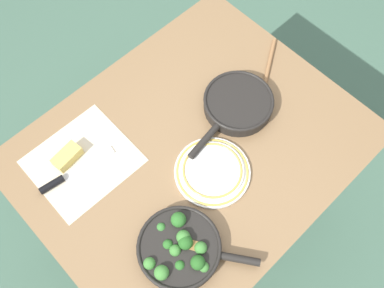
% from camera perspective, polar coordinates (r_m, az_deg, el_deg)
% --- Properties ---
extents(ground_plane, '(14.00, 14.00, 0.00)m').
position_cam_1_polar(ground_plane, '(2.19, 0.00, -8.99)').
color(ground_plane, '#476B56').
extents(dining_table_red, '(1.13, 0.92, 0.76)m').
position_cam_1_polar(dining_table_red, '(1.55, 0.00, -1.73)').
color(dining_table_red, olive).
rests_on(dining_table_red, ground_plane).
extents(skillet_broccoli, '(0.28, 0.34, 0.08)m').
position_cam_1_polar(skillet_broccoli, '(1.33, -1.54, -13.72)').
color(skillet_broccoli, black).
rests_on(skillet_broccoli, dining_table_red).
extents(skillet_eggs, '(0.40, 0.25, 0.05)m').
position_cam_1_polar(skillet_eggs, '(1.53, 6.05, 5.38)').
color(skillet_eggs, black).
rests_on(skillet_eggs, dining_table_red).
extents(wooden_spoon, '(0.31, 0.21, 0.02)m').
position_cam_1_polar(wooden_spoon, '(1.61, 9.62, 7.73)').
color(wooden_spoon, '#996B42').
rests_on(wooden_spoon, dining_table_red).
extents(parchment_sheet, '(0.34, 0.31, 0.00)m').
position_cam_1_polar(parchment_sheet, '(1.50, -14.37, -2.21)').
color(parchment_sheet, beige).
rests_on(parchment_sheet, dining_table_red).
extents(grater_knife, '(0.27, 0.07, 0.02)m').
position_cam_1_polar(grater_knife, '(1.48, -16.38, -4.15)').
color(grater_knife, silver).
rests_on(grater_knife, dining_table_red).
extents(cheese_block, '(0.11, 0.06, 0.04)m').
position_cam_1_polar(cheese_block, '(1.50, -16.30, -1.62)').
color(cheese_block, '#E0C15B').
rests_on(cheese_block, dining_table_red).
extents(dinner_plate_stack, '(0.26, 0.26, 0.03)m').
position_cam_1_polar(dinner_plate_stack, '(1.42, 2.73, -3.65)').
color(dinner_plate_stack, white).
rests_on(dinner_plate_stack, dining_table_red).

